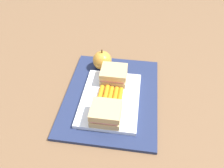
# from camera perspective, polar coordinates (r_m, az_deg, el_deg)

# --- Properties ---
(ground_plane) EXTENTS (2.40, 2.40, 0.00)m
(ground_plane) POSITION_cam_1_polar(r_m,az_deg,el_deg) (0.71, -0.14, -3.14)
(ground_plane) COLOR brown
(lunchbag_mat) EXTENTS (0.36, 0.28, 0.01)m
(lunchbag_mat) POSITION_cam_1_polar(r_m,az_deg,el_deg) (0.71, -0.14, -2.86)
(lunchbag_mat) COLOR navy
(lunchbag_mat) RESTS_ON ground_plane
(food_tray) EXTENTS (0.23, 0.17, 0.01)m
(food_tray) POSITION_cam_1_polar(r_m,az_deg,el_deg) (0.68, -0.45, -3.74)
(food_tray) COLOR white
(food_tray) RESTS_ON lunchbag_mat
(sandwich_half_left) EXTENTS (0.07, 0.08, 0.04)m
(sandwich_half_left) POSITION_cam_1_polar(r_m,az_deg,el_deg) (0.61, -1.55, -7.31)
(sandwich_half_left) COLOR tan
(sandwich_half_left) RESTS_ON food_tray
(sandwich_half_right) EXTENTS (0.07, 0.08, 0.04)m
(sandwich_half_right) POSITION_cam_1_polar(r_m,az_deg,el_deg) (0.72, 0.46, 2.33)
(sandwich_half_right) COLOR tan
(sandwich_half_right) RESTS_ON food_tray
(carrot_sticks_bundle) EXTENTS (0.08, 0.07, 0.02)m
(carrot_sticks_bundle) POSITION_cam_1_polar(r_m,az_deg,el_deg) (0.67, -0.44, -3.00)
(carrot_sticks_bundle) COLOR orange
(carrot_sticks_bundle) RESTS_ON food_tray
(apple) EXTENTS (0.06, 0.06, 0.08)m
(apple) POSITION_cam_1_polar(r_m,az_deg,el_deg) (0.78, -2.46, 5.92)
(apple) COLOR gold
(apple) RESTS_ON lunchbag_mat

